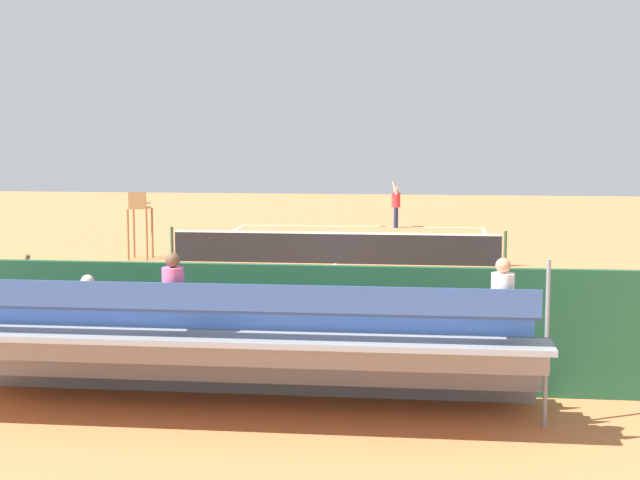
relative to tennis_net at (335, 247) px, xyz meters
name	(u,v)px	position (x,y,z in m)	size (l,w,h in m)	color
ground_plane	(335,264)	(0.00, 0.00, -0.50)	(60.00, 60.00, 0.00)	#D17542
court_line_markings	(335,263)	(0.00, -0.04, -0.50)	(10.10, 22.20, 0.01)	white
tennis_net	(335,247)	(0.00, 0.00, 0.00)	(10.30, 0.10, 1.07)	black
backdrop_wall	(247,326)	(0.00, 14.00, 0.50)	(18.00, 0.16, 2.00)	#1E4C2D
bleacher_stand	(230,350)	(0.00, 15.34, 0.42)	(9.06, 2.40, 2.48)	gray
umpire_chair	(139,218)	(6.20, -0.24, 0.81)	(0.67, 0.67, 2.14)	olive
courtside_bench	(466,348)	(-3.48, 13.27, 0.06)	(1.80, 0.40, 0.93)	#33383D
equipment_bag	(341,369)	(-1.45, 13.40, -0.32)	(0.90, 0.36, 0.36)	black
tennis_player	(396,203)	(-1.44, -10.70, 0.51)	(0.42, 0.55, 1.93)	navy
tennis_racket	(378,226)	(-0.68, -11.02, -0.49)	(0.57, 0.32, 0.03)	black
tennis_ball_near	(344,236)	(0.39, -7.29, -0.47)	(0.07, 0.07, 0.07)	#CCDB33
line_judge	(20,307)	(4.27, 12.94, 0.51)	(0.39, 0.54, 1.93)	#232328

